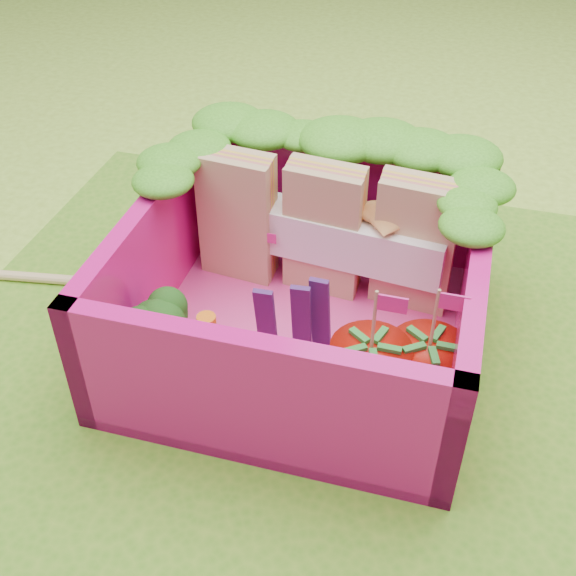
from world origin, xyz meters
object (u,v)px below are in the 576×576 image
(bento_box, at_px, (304,286))
(strawberry_left, at_px, (369,376))
(strawberry_right, at_px, (425,373))
(sandwich_stack, at_px, (325,230))
(chopsticks, at_px, (61,280))
(broccoli, at_px, (156,327))

(bento_box, relative_size, strawberry_left, 2.50)
(bento_box, relative_size, strawberry_right, 2.53)
(strawberry_right, bearing_deg, strawberry_left, -160.25)
(bento_box, xyz_separation_m, sandwich_stack, (0.01, 0.32, 0.05))
(bento_box, relative_size, sandwich_stack, 1.22)
(bento_box, height_order, strawberry_left, strawberry_left)
(bento_box, height_order, strawberry_right, strawberry_right)
(strawberry_left, xyz_separation_m, chopsticks, (-1.43, 0.39, -0.18))
(strawberry_right, height_order, chopsticks, strawberry_right)
(sandwich_stack, xyz_separation_m, broccoli, (-0.48, -0.63, -0.10))
(sandwich_stack, relative_size, broccoli, 3.38)
(strawberry_left, relative_size, chopsticks, 0.23)
(sandwich_stack, distance_m, strawberry_right, 0.77)
(sandwich_stack, bearing_deg, strawberry_left, -64.28)
(bento_box, bearing_deg, chopsticks, 176.72)
(bento_box, relative_size, broccoli, 4.11)
(strawberry_right, bearing_deg, bento_box, 152.88)
(chopsticks, bearing_deg, sandwich_stack, 12.61)
(broccoli, xyz_separation_m, strawberry_right, (0.98, 0.06, -0.03))
(bento_box, xyz_separation_m, chopsticks, (-1.12, 0.06, -0.26))
(strawberry_left, bearing_deg, broccoli, 179.55)
(strawberry_right, relative_size, chopsticks, 0.23)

